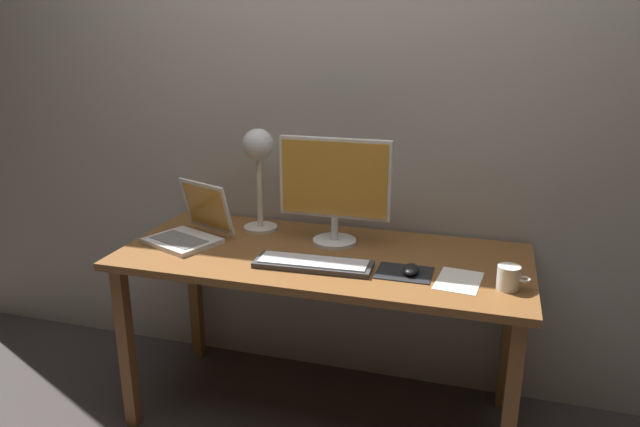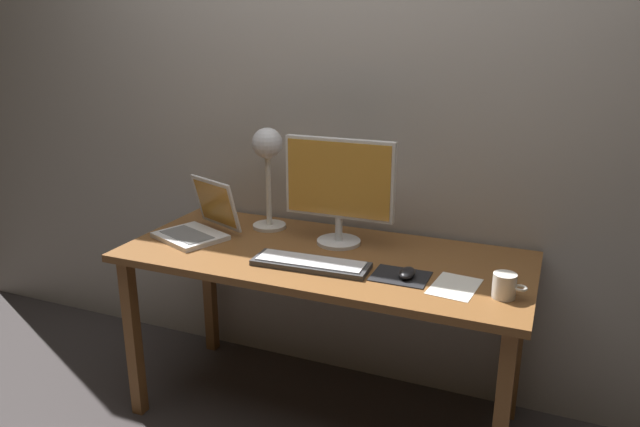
{
  "view_description": "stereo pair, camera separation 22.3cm",
  "coord_description": "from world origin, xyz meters",
  "px_view_note": "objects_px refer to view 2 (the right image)",
  "views": [
    {
      "loc": [
        0.61,
        -2.09,
        1.59
      ],
      "look_at": [
        0.0,
        -0.05,
        0.92
      ],
      "focal_mm": 33.17,
      "sensor_mm": 36.0,
      "label": 1
    },
    {
      "loc": [
        0.82,
        -2.02,
        1.59
      ],
      "look_at": [
        0.0,
        -0.05,
        0.92
      ],
      "focal_mm": 33.17,
      "sensor_mm": 36.0,
      "label": 2
    }
  ],
  "objects_px": {
    "monitor": "(339,185)",
    "coffee_mug": "(505,286)",
    "laptop": "(202,220)",
    "keyboard_main": "(311,263)",
    "desk_lamp": "(268,156)",
    "mouse": "(407,273)"
  },
  "relations": [
    {
      "from": "desk_lamp",
      "to": "laptop",
      "type": "bearing_deg",
      "value": -137.94
    },
    {
      "from": "laptop",
      "to": "mouse",
      "type": "xyz_separation_m",
      "value": [
        0.93,
        -0.12,
        -0.05
      ]
    },
    {
      "from": "keyboard_main",
      "to": "coffee_mug",
      "type": "distance_m",
      "value": 0.69
    },
    {
      "from": "laptop",
      "to": "desk_lamp",
      "type": "distance_m",
      "value": 0.39
    },
    {
      "from": "mouse",
      "to": "coffee_mug",
      "type": "relative_size",
      "value": 0.86
    },
    {
      "from": "laptop",
      "to": "desk_lamp",
      "type": "bearing_deg",
      "value": 42.06
    },
    {
      "from": "desk_lamp",
      "to": "coffee_mug",
      "type": "relative_size",
      "value": 3.98
    },
    {
      "from": "keyboard_main",
      "to": "laptop",
      "type": "distance_m",
      "value": 0.59
    },
    {
      "from": "desk_lamp",
      "to": "coffee_mug",
      "type": "height_order",
      "value": "desk_lamp"
    },
    {
      "from": "monitor",
      "to": "mouse",
      "type": "bearing_deg",
      "value": -34.2
    },
    {
      "from": "laptop",
      "to": "keyboard_main",
      "type": "bearing_deg",
      "value": -14.53
    },
    {
      "from": "laptop",
      "to": "mouse",
      "type": "relative_size",
      "value": 3.78
    },
    {
      "from": "laptop",
      "to": "coffee_mug",
      "type": "distance_m",
      "value": 1.27
    },
    {
      "from": "monitor",
      "to": "desk_lamp",
      "type": "distance_m",
      "value": 0.37
    },
    {
      "from": "laptop",
      "to": "mouse",
      "type": "distance_m",
      "value": 0.94
    },
    {
      "from": "monitor",
      "to": "mouse",
      "type": "distance_m",
      "value": 0.48
    },
    {
      "from": "mouse",
      "to": "desk_lamp",
      "type": "bearing_deg",
      "value": 156.19
    },
    {
      "from": "keyboard_main",
      "to": "coffee_mug",
      "type": "bearing_deg",
      "value": 0.09
    },
    {
      "from": "monitor",
      "to": "coffee_mug",
      "type": "relative_size",
      "value": 4.08
    },
    {
      "from": "mouse",
      "to": "keyboard_main",
      "type": "bearing_deg",
      "value": -174.89
    },
    {
      "from": "monitor",
      "to": "coffee_mug",
      "type": "xyz_separation_m",
      "value": [
        0.69,
        -0.27,
        -0.21
      ]
    },
    {
      "from": "monitor",
      "to": "desk_lamp",
      "type": "bearing_deg",
      "value": 168.26
    }
  ]
}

